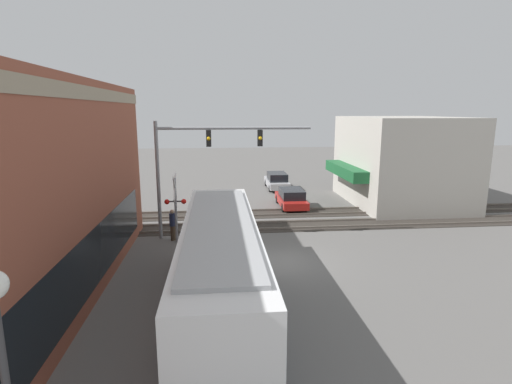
{
  "coord_description": "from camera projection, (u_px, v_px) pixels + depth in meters",
  "views": [
    {
      "loc": [
        -17.82,
        2.83,
        7.13
      ],
      "look_at": [
        4.46,
        0.67,
        2.55
      ],
      "focal_mm": 28.0,
      "sensor_mm": 36.0,
      "label": 1
    }
  ],
  "objects": [
    {
      "name": "city_bus",
      "position": [
        220.0,
        262.0,
        14.06
      ],
      "size": [
        12.49,
        2.59,
        3.39
      ],
      "color": "white",
      "rests_on": "ground"
    },
    {
      "name": "rail_track_far",
      "position": [
        259.0,
        213.0,
        28.04
      ],
      "size": [
        2.6,
        60.0,
        0.15
      ],
      "color": "#332D28",
      "rests_on": "ground"
    },
    {
      "name": "crossing_signal",
      "position": [
        175.0,
        202.0,
        21.57
      ],
      "size": [
        1.41,
        1.18,
        3.81
      ],
      "color": "gray",
      "rests_on": "ground"
    },
    {
      "name": "shop_building",
      "position": [
        400.0,
        161.0,
        30.86
      ],
      "size": [
        10.08,
        8.79,
        6.65
      ],
      "color": "#B2ADA3",
      "rests_on": "ground"
    },
    {
      "name": "traffic_signal_gantry",
      "position": [
        203.0,
        152.0,
        21.96
      ],
      "size": [
        0.42,
        8.59,
        6.58
      ],
      "color": "gray",
      "rests_on": "ground"
    },
    {
      "name": "ground_plane",
      "position": [
        279.0,
        262.0,
        19.07
      ],
      "size": [
        120.0,
        120.0,
        0.0
      ],
      "primitive_type": "plane",
      "color": "#605E5B"
    },
    {
      "name": "pedestrian_at_crossing",
      "position": [
        173.0,
        225.0,
        22.18
      ],
      "size": [
        0.34,
        0.34,
        1.76
      ],
      "color": "#473828",
      "rests_on": "ground"
    },
    {
      "name": "parked_car_red",
      "position": [
        291.0,
        199.0,
        29.8
      ],
      "size": [
        4.54,
        1.82,
        1.42
      ],
      "color": "#B21E19",
      "rests_on": "ground"
    },
    {
      "name": "rail_track_near",
      "position": [
        264.0,
        226.0,
        24.92
      ],
      "size": [
        2.6,
        60.0,
        0.15
      ],
      "color": "#332D28",
      "rests_on": "ground"
    },
    {
      "name": "parked_car_silver",
      "position": [
        277.0,
        181.0,
        36.88
      ],
      "size": [
        4.71,
        1.82,
        1.51
      ],
      "color": "#B7B7BC",
      "rests_on": "ground"
    }
  ]
}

